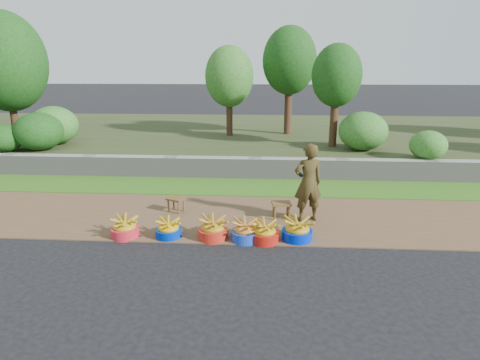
# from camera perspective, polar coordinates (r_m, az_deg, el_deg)

# --- Properties ---
(ground_plane) EXTENTS (120.00, 120.00, 0.00)m
(ground_plane) POSITION_cam_1_polar(r_m,az_deg,el_deg) (6.69, 1.17, -9.30)
(ground_plane) COLOR black
(ground_plane) RESTS_ON ground
(dirt_shoulder) EXTENTS (80.00, 2.50, 0.02)m
(dirt_shoulder) POSITION_cam_1_polar(r_m,az_deg,el_deg) (7.83, 1.58, -5.34)
(dirt_shoulder) COLOR brown
(dirt_shoulder) RESTS_ON ground
(grass_verge) EXTENTS (80.00, 1.50, 0.04)m
(grass_verge) POSITION_cam_1_polar(r_m,az_deg,el_deg) (9.72, 2.02, -1.01)
(grass_verge) COLOR #386C1A
(grass_verge) RESTS_ON ground
(retaining_wall) EXTENTS (80.00, 0.35, 0.55)m
(retaining_wall) POSITION_cam_1_polar(r_m,az_deg,el_deg) (10.47, 2.17, 1.68)
(retaining_wall) COLOR gray
(retaining_wall) RESTS_ON ground
(earth_bank) EXTENTS (80.00, 10.00, 0.50)m
(earth_bank) POSITION_cam_1_polar(r_m,az_deg,el_deg) (15.27, 2.68, 6.11)
(earth_bank) COLOR #343D1E
(earth_bank) RESTS_ON ground
(vegetation) EXTENTS (36.55, 7.75, 4.84)m
(vegetation) POSITION_cam_1_polar(r_m,az_deg,el_deg) (13.73, -11.69, 14.54)
(vegetation) COLOR #3C2516
(vegetation) RESTS_ON earth_bank
(basin_a) EXTENTS (0.48, 0.48, 0.36)m
(basin_a) POSITION_cam_1_polar(r_m,az_deg,el_deg) (7.22, -16.06, -6.61)
(basin_a) COLOR red
(basin_a) RESTS_ON ground
(basin_b) EXTENTS (0.45, 0.45, 0.34)m
(basin_b) POSITION_cam_1_polar(r_m,az_deg,el_deg) (7.03, -10.16, -6.94)
(basin_b) COLOR #0026B1
(basin_b) RESTS_ON ground
(basin_c) EXTENTS (0.52, 0.52, 0.39)m
(basin_c) POSITION_cam_1_polar(r_m,az_deg,el_deg) (6.88, -3.88, -7.00)
(basin_c) COLOR red
(basin_c) RESTS_ON ground
(basin_d) EXTENTS (0.48, 0.48, 0.36)m
(basin_d) POSITION_cam_1_polar(r_m,az_deg,el_deg) (6.81, 0.73, -7.34)
(basin_d) COLOR blue
(basin_d) RESTS_ON ground
(basin_e) EXTENTS (0.48, 0.48, 0.36)m
(basin_e) POSITION_cam_1_polar(r_m,az_deg,el_deg) (6.78, 3.52, -7.49)
(basin_e) COLOR #B11910
(basin_e) RESTS_ON ground
(basin_f) EXTENTS (0.52, 0.52, 0.38)m
(basin_f) POSITION_cam_1_polar(r_m,az_deg,el_deg) (6.88, 8.13, -7.16)
(basin_f) COLOR #0024D3
(basin_f) RESTS_ON ground
(stool_left) EXTENTS (0.40, 0.36, 0.29)m
(stool_left) POSITION_cam_1_polar(r_m,az_deg,el_deg) (8.14, -9.11, -2.93)
(stool_left) COLOR brown
(stool_left) RESTS_ON dirt_shoulder
(stool_right) EXTENTS (0.39, 0.31, 0.32)m
(stool_right) POSITION_cam_1_polar(r_m,az_deg,el_deg) (7.73, 5.89, -3.66)
(stool_right) COLOR brown
(stool_right) RESTS_ON dirt_shoulder
(vendor_woman) EXTENTS (0.61, 0.48, 1.48)m
(vendor_woman) POSITION_cam_1_polar(r_m,az_deg,el_deg) (7.55, 9.65, -0.37)
(vendor_woman) COLOR black
(vendor_woman) RESTS_ON dirt_shoulder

